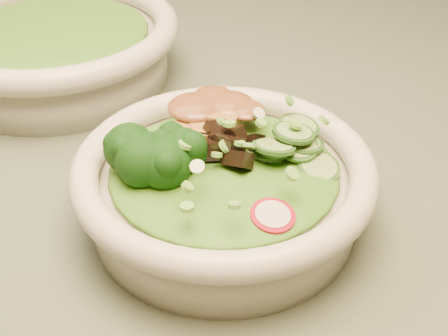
{
  "coord_description": "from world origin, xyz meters",
  "views": [
    {
      "loc": [
        -0.22,
        -0.47,
        1.08
      ],
      "look_at": [
        -0.23,
        -0.09,
        0.8
      ],
      "focal_mm": 50.0,
      "sensor_mm": 36.0,
      "label": 1
    }
  ],
  "objects": [
    {
      "name": "cucumber_slices",
      "position": [
        -0.17,
        -0.08,
        0.81
      ],
      "size": [
        0.08,
        0.08,
        0.03
      ],
      "primitive_type": null,
      "rotation": [
        0.0,
        0.0,
        0.41
      ],
      "color": "#8EAB5F",
      "rests_on": "salad_bowl"
    },
    {
      "name": "scallion_garnish",
      "position": [
        -0.23,
        -0.09,
        0.82
      ],
      "size": [
        0.17,
        0.17,
        0.02
      ],
      "primitive_type": null,
      "color": "#6DB941",
      "rests_on": "salad_bowl"
    },
    {
      "name": "salad_bowl",
      "position": [
        -0.23,
        -0.09,
        0.78
      ],
      "size": [
        0.23,
        0.23,
        0.06
      ],
      "rotation": [
        0.0,
        0.0,
        0.41
      ],
      "color": "beige",
      "rests_on": "dining_table"
    },
    {
      "name": "radish_slices",
      "position": [
        -0.21,
        -0.15,
        0.81
      ],
      "size": [
        0.1,
        0.07,
        0.02
      ],
      "primitive_type": null,
      "rotation": [
        0.0,
        0.0,
        0.41
      ],
      "color": "maroon",
      "rests_on": "salad_bowl"
    },
    {
      "name": "broccoli_florets",
      "position": [
        -0.28,
        -0.11,
        0.82
      ],
      "size": [
        0.09,
        0.08,
        0.04
      ],
      "primitive_type": null,
      "rotation": [
        0.0,
        0.0,
        0.41
      ],
      "color": "black",
      "rests_on": "salad_bowl"
    },
    {
      "name": "tofu_cubes",
      "position": [
        -0.24,
        -0.04,
        0.81
      ],
      "size": [
        0.09,
        0.08,
        0.03
      ],
      "primitive_type": null,
      "rotation": [
        0.0,
        0.0,
        0.41
      ],
      "color": "olive",
      "rests_on": "salad_bowl"
    },
    {
      "name": "peanut_sauce",
      "position": [
        -0.24,
        -0.04,
        0.82
      ],
      "size": [
        0.06,
        0.05,
        0.01
      ],
      "primitive_type": "ellipsoid",
      "color": "brown",
      "rests_on": "tofu_cubes"
    },
    {
      "name": "mushroom_heap",
      "position": [
        -0.23,
        -0.08,
        0.81
      ],
      "size": [
        0.08,
        0.08,
        0.03
      ],
      "primitive_type": null,
      "rotation": [
        0.0,
        0.0,
        0.41
      ],
      "color": "black",
      "rests_on": "salad_bowl"
    },
    {
      "name": "side_bowl",
      "position": [
        -0.42,
        0.14,
        0.79
      ],
      "size": [
        0.27,
        0.27,
        0.07
      ],
      "rotation": [
        0.0,
        0.0,
        0.33
      ],
      "color": "beige",
      "rests_on": "dining_table"
    },
    {
      "name": "side_lettuce",
      "position": [
        -0.42,
        0.14,
        0.81
      ],
      "size": [
        0.18,
        0.18,
        0.02
      ],
      "primitive_type": "ellipsoid",
      "color": "#245E13",
      "rests_on": "side_bowl"
    },
    {
      "name": "lettuce_bed",
      "position": [
        -0.23,
        -0.09,
        0.8
      ],
      "size": [
        0.18,
        0.18,
        0.02
      ],
      "primitive_type": "ellipsoid",
      "color": "#245E13",
      "rests_on": "salad_bowl"
    }
  ]
}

